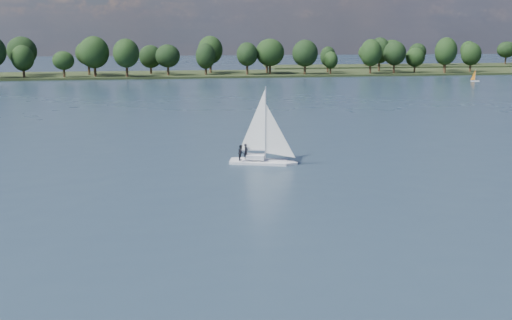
{
  "coord_description": "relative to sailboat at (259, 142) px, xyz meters",
  "views": [
    {
      "loc": [
        -4.54,
        -17.83,
        15.06
      ],
      "look_at": [
        5.36,
        39.15,
        2.5
      ],
      "focal_mm": 40.0,
      "sensor_mm": 36.0,
      "label": 1
    }
  ],
  "objects": [
    {
      "name": "ground",
      "position": [
        -7.35,
        51.71,
        -2.72
      ],
      "size": [
        700.0,
        700.0,
        0.0
      ],
      "primitive_type": "plane",
      "color": "#233342",
      "rests_on": "ground"
    },
    {
      "name": "sailboat",
      "position": [
        0.0,
        0.0,
        0.0
      ],
      "size": [
        7.69,
        4.22,
        9.76
      ],
      "rotation": [
        0.0,
        0.0,
        -0.31
      ],
      "color": "silver",
      "rests_on": "ground"
    },
    {
      "name": "far_shore",
      "position": [
        -7.35,
        163.71,
        -2.72
      ],
      "size": [
        660.0,
        40.0,
        1.5
      ],
      "primitive_type": "cube",
      "color": "black",
      "rests_on": "ground"
    },
    {
      "name": "far_shore_back",
      "position": [
        152.65,
        211.71,
        -2.72
      ],
      "size": [
        220.0,
        30.0,
        1.4
      ],
      "primitive_type": "cube",
      "color": "black",
      "rests_on": "ground"
    },
    {
      "name": "dinghy_orange",
      "position": [
        95.96,
        115.02,
        -1.68
      ],
      "size": [
        2.96,
        1.87,
        4.41
      ],
      "rotation": [
        0.0,
        0.0,
        -0.31
      ],
      "color": "white",
      "rests_on": "ground"
    },
    {
      "name": "treeline",
      "position": [
        -7.8,
        159.86,
        5.47
      ],
      "size": [
        562.19,
        74.2,
        17.87
      ],
      "color": "black",
      "rests_on": "ground"
    }
  ]
}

